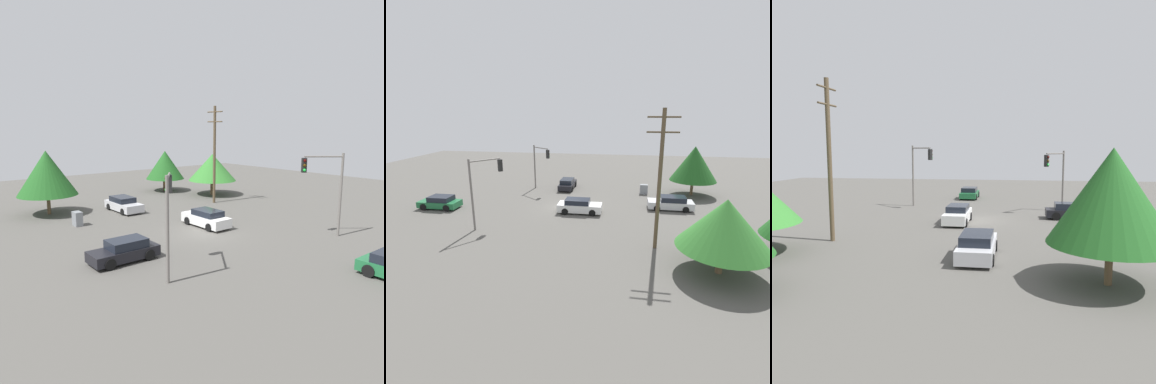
# 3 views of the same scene
# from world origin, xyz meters

# --- Properties ---
(ground_plane) EXTENTS (80.00, 80.00, 0.00)m
(ground_plane) POSITION_xyz_m (0.00, 0.00, 0.00)
(ground_plane) COLOR #54514C
(sedan_white) EXTENTS (4.37, 1.89, 1.41)m
(sedan_white) POSITION_xyz_m (1.51, -1.41, 0.68)
(sedan_white) COLOR silver
(sedan_white) RESTS_ON ground_plane
(sedan_dark) EXTENTS (1.86, 4.21, 1.35)m
(sedan_dark) POSITION_xyz_m (-1.48, 7.67, 0.65)
(sedan_dark) COLOR black
(sedan_dark) RESTS_ON ground_plane
(sedan_silver) EXTENTS (4.56, 1.99, 1.39)m
(sedan_silver) POSITION_xyz_m (10.73, 1.14, 0.67)
(sedan_silver) COLOR silver
(sedan_silver) RESTS_ON ground_plane
(sedan_green) EXTENTS (4.13, 2.01, 1.33)m
(sedan_green) POSITION_xyz_m (-13.12, -2.34, 0.65)
(sedan_green) COLOR #1E6638
(sedan_green) RESTS_ON ground_plane
(traffic_signal_main) EXTENTS (2.02, 2.52, 6.16)m
(traffic_signal_main) POSITION_xyz_m (-5.98, -6.41, 4.17)
(traffic_signal_main) COLOR slate
(traffic_signal_main) RESTS_ON ground_plane
(traffic_signal_cross) EXTENTS (2.56, 2.04, 5.66)m
(traffic_signal_cross) POSITION_xyz_m (-4.80, 6.74, 3.85)
(traffic_signal_cross) COLOR slate
(traffic_signal_cross) RESTS_ON ground_plane
(utility_pole_tall) EXTENTS (2.20, 0.28, 10.14)m
(utility_pole_tall) POSITION_xyz_m (8.34, -8.39, 5.36)
(utility_pole_tall) COLOR brown
(utility_pole_tall) RESTS_ON ground_plane
(electrical_cabinet) EXTENTS (0.91, 0.60, 1.17)m
(electrical_cabinet) POSITION_xyz_m (8.25, 6.72, 0.59)
(electrical_cabinet) COLOR gray
(electrical_cabinet) RESTS_ON ground_plane
(tree_far) EXTENTS (5.41, 5.41, 5.90)m
(tree_far) POSITION_xyz_m (13.94, 7.17, 3.85)
(tree_far) COLOR brown
(tree_far) RESTS_ON ground_plane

